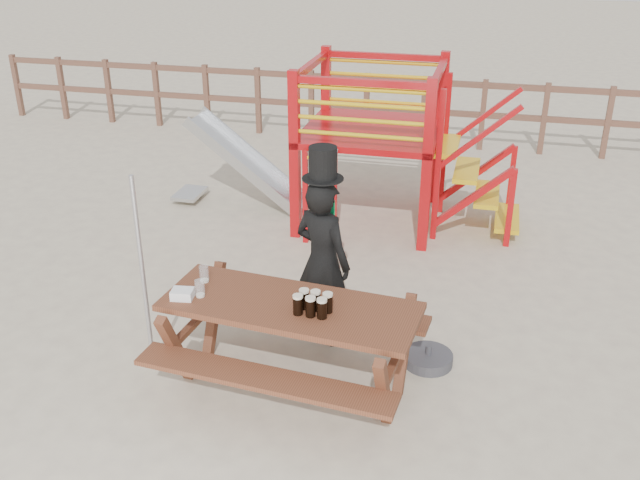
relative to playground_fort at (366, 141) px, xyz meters
The scene contains 10 objects.
ground 3.74m from the playground_fort, 91.99° to the right, with size 60.00×60.00×0.00m, color beige.
back_fence 3.44m from the playground_fort, 92.08° to the left, with size 15.09×0.09×1.20m.
playground_fort is the anchor object (origin of this frame).
picnic_table 3.85m from the playground_fort, 88.56° to the right, with size 2.26×1.66×0.83m.
man_with_hat 2.99m from the playground_fort, 86.75° to the right, with size 0.71×0.60×1.93m.
metal_pole 4.01m from the playground_fort, 107.75° to the right, with size 0.04×0.04×1.84m, color #B2B2B7.
parasol_base 3.56m from the playground_fort, 69.09° to the right, with size 0.45×0.45×0.19m.
paper_bag 4.02m from the playground_fort, 101.55° to the right, with size 0.18×0.14×0.08m, color white.
stout_pints 3.91m from the playground_fort, 85.37° to the right, with size 0.31×0.20×0.17m.
empty_glasses 3.81m from the playground_fort, 100.69° to the right, with size 0.15×0.33×0.15m.
Camera 1 is at (1.70, -5.11, 3.81)m, focal length 40.00 mm.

